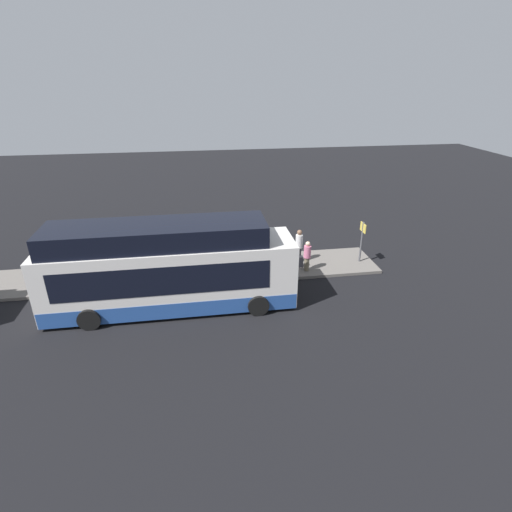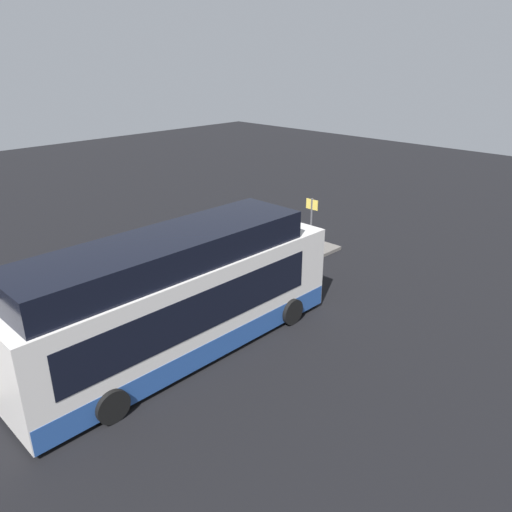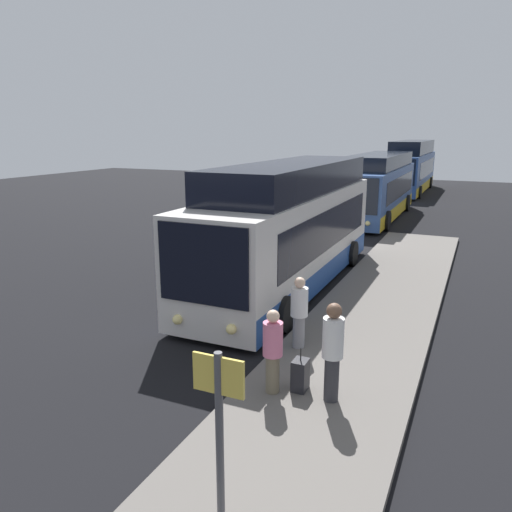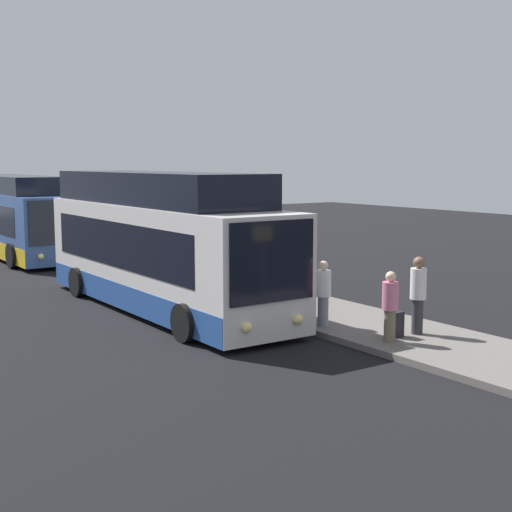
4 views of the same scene
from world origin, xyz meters
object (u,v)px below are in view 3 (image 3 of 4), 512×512
at_px(bus_lead, 289,232).
at_px(passenger_with_bags, 273,348).
at_px(bus_third, 411,169).
at_px(passenger_waiting, 299,310).
at_px(bus_second, 377,189).
at_px(sign_post, 219,416).
at_px(suitcase, 300,375).
at_px(passenger_boarding, 333,348).

height_order(bus_lead, passenger_with_bags, bus_lead).
bearing_deg(bus_lead, bus_third, -180.00).
bearing_deg(passenger_with_bags, passenger_waiting, 6.03).
bearing_deg(passenger_with_bags, bus_second, 5.97).
height_order(bus_third, passenger_waiting, bus_third).
relative_size(bus_third, passenger_with_bags, 7.48).
bearing_deg(bus_second, sign_post, 6.79).
bearing_deg(bus_second, suitcase, 7.45).
distance_m(bus_third, passenger_boarding, 34.65).
bearing_deg(sign_post, bus_second, -173.21).
bearing_deg(passenger_waiting, passenger_boarding, 54.62).
distance_m(bus_lead, suitcase, 7.18).
xyz_separation_m(suitcase, sign_post, (3.41, 0.16, 1.12)).
xyz_separation_m(passenger_waiting, sign_post, (5.20, 0.83, 0.55)).
distance_m(bus_second, suitcase, 20.83).
xyz_separation_m(bus_lead, suitcase, (6.53, 2.70, -1.29)).
height_order(bus_second, passenger_waiting, bus_second).
distance_m(passenger_boarding, passenger_with_bags, 1.09).
relative_size(passenger_with_bags, sign_post, 0.72).
xyz_separation_m(bus_third, passenger_boarding, (34.49, 3.32, -0.65)).
bearing_deg(passenger_waiting, bus_lead, -136.47).
xyz_separation_m(bus_third, suitcase, (34.38, 2.70, -1.36)).
relative_size(passenger_waiting, suitcase, 1.94).
bearing_deg(sign_post, passenger_with_bags, -169.02).
relative_size(bus_lead, sign_post, 4.80).
height_order(passenger_boarding, passenger_with_bags, passenger_boarding).
relative_size(passenger_with_bags, suitcase, 1.91).
relative_size(bus_second, sign_post, 4.84).
bearing_deg(passenger_with_bags, sign_post, -169.20).
xyz_separation_m(passenger_with_bags, suitcase, (-0.27, 0.44, -0.56)).
bearing_deg(passenger_waiting, suitcase, 40.88).
height_order(bus_second, passenger_boarding, bus_second).
bearing_deg(passenger_waiting, passenger_with_bags, 26.59).
height_order(suitcase, sign_post, sign_post).
xyz_separation_m(passenger_with_bags, sign_post, (3.14, 0.61, 0.55)).
height_order(bus_lead, sign_post, bus_lead).
xyz_separation_m(bus_lead, passenger_with_bags, (6.80, 2.25, -0.72)).
bearing_deg(bus_third, bus_lead, 0.00).
relative_size(passenger_waiting, passenger_with_bags, 1.01).
distance_m(passenger_boarding, sign_post, 3.35).
height_order(bus_second, suitcase, bus_second).
bearing_deg(passenger_boarding, bus_third, 30.25).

